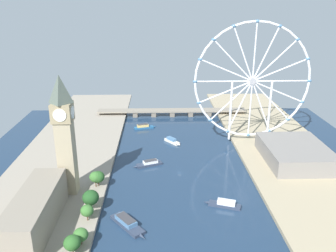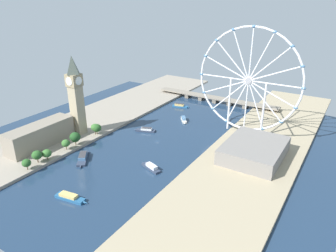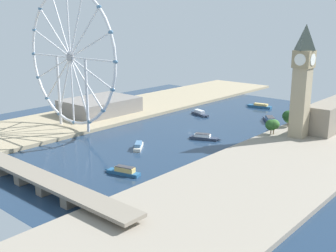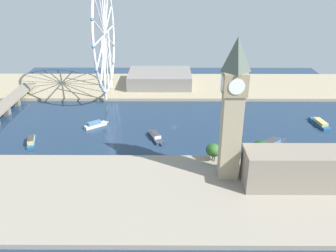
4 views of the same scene
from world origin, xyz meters
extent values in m
plane|color=#1E334C|center=(0.00, 0.00, 0.00)|extent=(378.31, 378.31, 0.00)
cube|color=gray|center=(-104.16, 0.00, 1.50)|extent=(90.00, 520.00, 3.00)
cube|color=tan|center=(104.16, 0.00, 1.50)|extent=(90.00, 520.00, 3.00)
cube|color=tan|center=(-85.66, -33.76, 31.16)|extent=(12.01, 12.01, 56.32)
cube|color=#928260|center=(-85.66, -33.76, 66.08)|extent=(13.94, 13.94, 13.53)
pyramid|color=#4C564C|center=(-85.66, -33.76, 82.82)|extent=(12.62, 12.62, 19.96)
cylinder|color=white|center=(-85.66, -26.55, 66.08)|extent=(9.13, 0.50, 9.13)
cylinder|color=white|center=(-85.66, -40.97, 66.08)|extent=(9.13, 0.50, 9.13)
cylinder|color=white|center=(-78.45, -33.76, 66.08)|extent=(0.50, 9.13, 9.13)
cylinder|color=white|center=(-92.87, -33.76, 66.08)|extent=(0.50, 9.13, 9.13)
cube|color=gray|center=(-96.20, -78.97, 14.85)|extent=(22.00, 74.43, 23.69)
cylinder|color=#513823|center=(-67.53, -105.48, 5.09)|extent=(0.80, 0.80, 4.17)
ellipsoid|color=#285623|center=(-67.53, -105.48, 11.09)|extent=(9.79, 9.79, 8.81)
cylinder|color=#513823|center=(-64.69, -96.54, 4.55)|extent=(0.80, 0.80, 3.10)
ellipsoid|color=#386B2D|center=(-64.69, -96.54, 9.69)|extent=(8.98, 8.98, 8.08)
cylinder|color=#513823|center=(-65.44, -72.20, 4.99)|extent=(0.80, 0.80, 3.98)
ellipsoid|color=#386B2D|center=(-65.44, -72.20, 10.41)|extent=(8.57, 8.57, 7.71)
cylinder|color=#513823|center=(-65.17, -59.39, 5.47)|extent=(0.80, 0.80, 4.94)
ellipsoid|color=#1E471E|center=(-65.17, -59.39, 12.49)|extent=(11.38, 11.38, 10.25)
cylinder|color=#513823|center=(-65.53, -59.14, 4.93)|extent=(0.80, 0.80, 3.85)
ellipsoid|color=#386B2D|center=(-65.53, -59.14, 10.36)|extent=(8.77, 8.77, 7.89)
cylinder|color=#513823|center=(-65.44, -26.39, 4.91)|extent=(0.80, 0.80, 3.81)
ellipsoid|color=#285623|center=(-65.44, -26.39, 10.86)|extent=(10.11, 10.11, 9.10)
cylinder|color=#513823|center=(-67.31, -27.42, 5.41)|extent=(0.80, 0.80, 4.82)
ellipsoid|color=#386B2D|center=(-67.31, -27.42, 11.51)|extent=(9.23, 9.23, 8.30)
torus|color=silver|center=(76.09, 69.05, 64.81)|extent=(116.96, 2.40, 116.96)
cylinder|color=#99999E|center=(76.09, 69.05, 64.81)|extent=(6.87, 3.00, 6.87)
cylinder|color=silver|center=(104.73, 69.05, 64.81)|extent=(57.28, 1.44, 1.44)
cylinder|color=silver|center=(102.55, 69.05, 75.77)|extent=(53.47, 1.44, 23.25)
cylinder|color=silver|center=(96.34, 69.05, 85.06)|extent=(41.52, 1.44, 41.52)
cylinder|color=silver|center=(87.05, 69.05, 91.27)|extent=(23.25, 1.44, 53.47)
cylinder|color=silver|center=(76.09, 69.05, 93.45)|extent=(1.44, 1.44, 57.28)
cylinder|color=silver|center=(65.13, 69.05, 91.27)|extent=(23.25, 1.44, 53.47)
cylinder|color=silver|center=(55.84, 69.05, 85.06)|extent=(41.52, 1.44, 41.52)
cylinder|color=silver|center=(49.63, 69.05, 75.77)|extent=(53.47, 1.44, 23.25)
cylinder|color=silver|center=(47.45, 69.05, 64.81)|extent=(57.28, 1.44, 1.44)
cylinder|color=silver|center=(49.63, 69.05, 53.85)|extent=(53.47, 1.44, 23.25)
cylinder|color=silver|center=(55.84, 69.05, 44.56)|extent=(41.52, 1.44, 41.52)
cylinder|color=silver|center=(65.13, 69.05, 38.35)|extent=(23.25, 1.44, 53.47)
cylinder|color=silver|center=(76.09, 69.05, 36.17)|extent=(1.44, 1.44, 57.28)
cylinder|color=silver|center=(87.05, 69.05, 38.35)|extent=(23.25, 1.44, 53.47)
cylinder|color=silver|center=(96.34, 69.05, 44.56)|extent=(41.52, 1.44, 41.52)
cylinder|color=silver|center=(102.55, 69.05, 53.85)|extent=(53.47, 1.44, 23.25)
ellipsoid|color=teal|center=(133.37, 69.05, 64.81)|extent=(4.80, 3.20, 3.20)
ellipsoid|color=teal|center=(129.01, 69.05, 86.73)|extent=(4.80, 3.20, 3.20)
ellipsoid|color=teal|center=(23.17, 69.05, 86.73)|extent=(4.80, 3.20, 3.20)
ellipsoid|color=teal|center=(18.81, 69.05, 64.81)|extent=(4.80, 3.20, 3.20)
ellipsoid|color=teal|center=(23.17, 69.05, 42.89)|extent=(4.80, 3.20, 3.20)
ellipsoid|color=teal|center=(35.59, 69.05, 24.31)|extent=(4.80, 3.20, 3.20)
ellipsoid|color=teal|center=(54.17, 69.05, 11.89)|extent=(4.80, 3.20, 3.20)
ellipsoid|color=teal|center=(76.09, 69.05, 7.53)|extent=(4.80, 3.20, 3.20)
ellipsoid|color=teal|center=(98.01, 69.05, 11.89)|extent=(4.80, 3.20, 3.20)
ellipsoid|color=teal|center=(116.59, 69.05, 24.31)|extent=(4.80, 3.20, 3.20)
ellipsoid|color=teal|center=(129.01, 69.05, 42.89)|extent=(4.80, 3.20, 3.20)
cylinder|color=silver|center=(96.14, 69.05, 33.90)|extent=(2.40, 2.40, 61.81)
cylinder|color=silver|center=(56.04, 69.05, 33.90)|extent=(2.40, 2.40, 61.81)
cube|color=gray|center=(105.37, 15.21, 10.43)|extent=(53.97, 70.32, 14.85)
cube|color=#70685B|center=(23.66, 160.62, 3.03)|extent=(6.00, 13.08, 6.06)
cube|color=#70685B|center=(47.32, 160.62, 3.03)|extent=(6.00, 13.08, 6.06)
cube|color=#235684|center=(0.89, -127.74, 1.25)|extent=(26.83, 10.46, 2.49)
cone|color=#235684|center=(15.91, -125.52, 1.25)|extent=(5.02, 3.15, 2.49)
cube|color=#DBB766|center=(-0.40, -127.93, 3.67)|extent=(15.79, 7.79, 2.37)
cube|color=beige|center=(-3.79, 68.33, 1.30)|extent=(16.06, 18.72, 2.59)
cone|color=beige|center=(3.17, 59.27, 1.30)|extent=(4.21, 4.39, 2.59)
cube|color=teal|center=(-4.39, 69.11, 3.89)|extent=(10.36, 11.66, 2.60)
cube|color=#2D384C|center=(-26.60, 15.08, 1.06)|extent=(23.89, 14.38, 2.12)
cone|color=#2D384C|center=(-39.12, 10.30, 1.06)|extent=(4.63, 3.46, 2.12)
cube|color=white|center=(-25.52, 15.49, 3.31)|extent=(14.09, 9.79, 2.39)
cube|color=#38383D|center=(-25.52, 15.49, 4.70)|extent=(12.78, 9.08, 0.39)
cube|color=#235684|center=(-34.90, 112.86, 1.04)|extent=(23.18, 11.08, 2.08)
cone|color=#235684|center=(-22.25, 116.23, 1.04)|extent=(4.45, 3.05, 2.08)
cube|color=#DBB766|center=(-35.99, 112.57, 3.56)|extent=(13.86, 7.82, 2.97)
cube|color=#38383D|center=(-35.99, 112.57, 5.30)|extent=(12.53, 7.27, 0.50)
cube|color=#2D384C|center=(29.06, -53.88, 1.06)|extent=(23.72, 13.15, 2.12)
cone|color=#2D384C|center=(16.41, -49.54, 1.06)|extent=(4.61, 3.35, 2.12)
cube|color=silver|center=(30.15, -54.25, 3.65)|extent=(13.75, 8.93, 3.07)
cube|color=#2D384C|center=(-39.23, -74.98, 1.08)|extent=(24.82, 28.30, 2.15)
cone|color=#2D384C|center=(-28.57, -88.44, 1.08)|extent=(4.99, 5.51, 2.15)
cube|color=teal|center=(-40.14, -73.82, 3.62)|extent=(15.83, 17.43, 2.94)
cube|color=#38383D|center=(-40.14, -73.82, 5.29)|extent=(14.54, 15.91, 0.38)
camera|label=1|loc=(-18.42, -270.58, 139.26)|focal=37.39mm
camera|label=2|loc=(179.39, -265.35, 153.77)|focal=33.70mm
camera|label=3|loc=(-218.58, 279.72, 96.21)|focal=43.95mm
camera|label=4|loc=(-282.40, 3.96, 128.83)|focal=37.81mm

